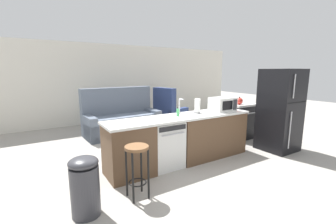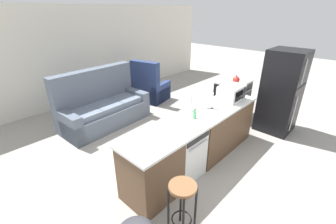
% 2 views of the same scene
% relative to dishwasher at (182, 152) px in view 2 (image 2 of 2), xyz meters
% --- Properties ---
extents(ground_plane, '(24.00, 24.00, 0.00)m').
position_rel_dishwasher_xyz_m(ground_plane, '(0.25, 0.00, -0.42)').
color(ground_plane, gray).
extents(wall_back, '(10.00, 0.06, 2.60)m').
position_rel_dishwasher_xyz_m(wall_back, '(0.55, 4.20, 0.88)').
color(wall_back, silver).
rests_on(wall_back, ground_plane).
extents(kitchen_counter, '(2.94, 0.66, 0.90)m').
position_rel_dishwasher_xyz_m(kitchen_counter, '(0.49, 0.00, -0.00)').
color(kitchen_counter, brown).
rests_on(kitchen_counter, ground_plane).
extents(dishwasher, '(0.58, 0.61, 0.84)m').
position_rel_dishwasher_xyz_m(dishwasher, '(0.00, 0.00, 0.00)').
color(dishwasher, silver).
rests_on(dishwasher, ground_plane).
extents(stove_range, '(0.76, 0.68, 0.90)m').
position_rel_dishwasher_xyz_m(stove_range, '(2.60, 0.55, 0.03)').
color(stove_range, black).
rests_on(stove_range, ground_plane).
extents(refrigerator, '(0.72, 0.73, 1.77)m').
position_rel_dishwasher_xyz_m(refrigerator, '(2.60, -0.55, 0.46)').
color(refrigerator, black).
rests_on(refrigerator, ground_plane).
extents(microwave, '(0.50, 0.37, 0.28)m').
position_rel_dishwasher_xyz_m(microwave, '(1.43, -0.00, 0.62)').
color(microwave, white).
rests_on(microwave, kitchen_counter).
extents(sink_faucet, '(0.07, 0.18, 0.30)m').
position_rel_dishwasher_xyz_m(sink_faucet, '(0.48, 0.20, 0.61)').
color(sink_faucet, silver).
rests_on(sink_faucet, kitchen_counter).
extents(paper_towel_roll, '(0.14, 0.14, 0.28)m').
position_rel_dishwasher_xyz_m(paper_towel_roll, '(0.81, 0.07, 0.62)').
color(paper_towel_roll, '#4C4C51').
rests_on(paper_towel_roll, kitchen_counter).
extents(soap_bottle, '(0.06, 0.06, 0.18)m').
position_rel_dishwasher_xyz_m(soap_bottle, '(0.31, 0.02, 0.55)').
color(soap_bottle, '#4CB266').
rests_on(soap_bottle, kitchen_counter).
extents(kettle, '(0.21, 0.17, 0.19)m').
position_rel_dishwasher_xyz_m(kettle, '(2.43, 0.42, 0.56)').
color(kettle, red).
rests_on(kettle, stove_range).
extents(bar_stool, '(0.32, 0.32, 0.74)m').
position_rel_dishwasher_xyz_m(bar_stool, '(-0.84, -0.70, 0.11)').
color(bar_stool, brown).
rests_on(bar_stool, ground_plane).
extents(couch, '(2.04, 1.00, 1.27)m').
position_rel_dishwasher_xyz_m(couch, '(0.11, 2.53, -0.03)').
color(couch, '#515B6B').
rests_on(couch, ground_plane).
extents(armchair, '(0.98, 1.02, 1.20)m').
position_rel_dishwasher_xyz_m(armchair, '(1.83, 2.76, -0.07)').
color(armchair, navy).
rests_on(armchair, ground_plane).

